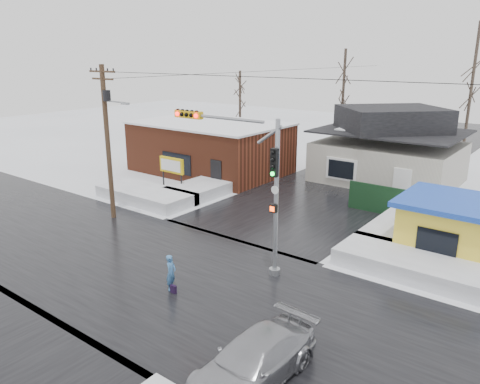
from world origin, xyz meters
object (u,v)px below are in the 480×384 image
Objects in this scene: kiosk at (449,227)px; car at (254,361)px; marquee_sign at (172,166)px; pedestrian at (171,273)px; utility_pole at (108,134)px; traffic_signal at (246,172)px.

car is (-2.08, -13.35, -0.76)m from kiosk.
kiosk is (18.50, 0.50, -0.46)m from marquee_sign.
pedestrian reaches higher than car.
kiosk is at bearing 20.44° from utility_pole.
car is (6.09, -2.56, -0.08)m from pedestrian.
car is at bearing -98.85° from kiosk.
kiosk is at bearing 84.49° from car.
pedestrian is at bearing -24.92° from utility_pole.
utility_pole reaches higher than kiosk.
traffic_signal is 1.45× the size of car.
utility_pole is 17.38m from car.
marquee_sign is 20.89m from car.
traffic_signal is 1.52× the size of kiosk.
marquee_sign is 0.53× the size of car.
kiosk is (17.43, 6.49, -3.65)m from utility_pole.
traffic_signal is at bearing -135.16° from kiosk.
traffic_signal is 8.92m from car.
utility_pole reaches higher than car.
traffic_signal is 10.43m from kiosk.
pedestrian is 0.32× the size of car.
kiosk is 13.56m from pedestrian.
kiosk is 2.95× the size of pedestrian.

